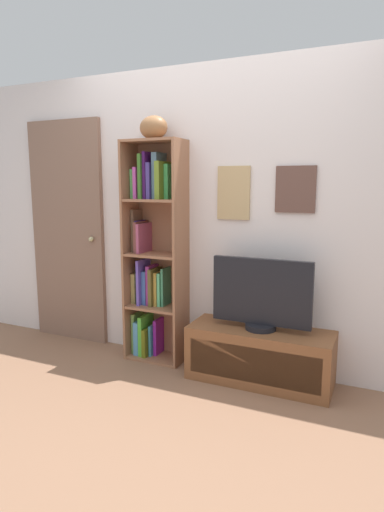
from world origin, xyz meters
The scene contains 7 objects.
ground centered at (0.00, 0.00, -0.02)m, with size 5.20×5.20×0.04m, color #886047.
back_wall centered at (0.00, 1.13, 1.16)m, with size 4.80×0.08×2.32m.
bookshelf centered at (-0.48, 1.00, 0.87)m, with size 0.48×0.27×1.76m.
football centered at (-0.44, 0.97, 1.85)m, with size 0.25×0.18×0.18m, color #8E5E38.
tv_stand centered at (0.45, 0.90, 0.20)m, with size 1.03×0.39×0.40m.
television centered at (0.45, 0.90, 0.65)m, with size 0.71×0.22×0.51m.
door centered at (-1.41, 1.08, 0.99)m, with size 0.77×0.09×1.98m.
Camera 1 is at (1.23, -2.00, 1.43)m, focal length 30.30 mm.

